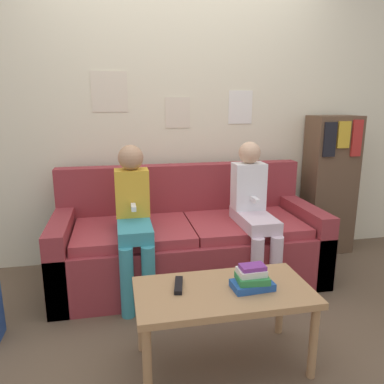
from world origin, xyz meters
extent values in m
plane|color=brown|center=(0.00, 0.00, 0.00)|extent=(10.00, 10.00, 0.00)
cube|color=beige|center=(0.00, 1.04, 1.30)|extent=(8.00, 0.06, 2.60)
cube|color=beige|center=(-0.56, 1.01, 1.46)|extent=(0.29, 0.00, 0.32)
cube|color=beige|center=(0.00, 1.01, 1.29)|extent=(0.21, 0.00, 0.26)
cube|color=white|center=(0.56, 1.01, 1.33)|extent=(0.22, 0.00, 0.28)
cube|color=maroon|center=(0.00, 0.49, 0.20)|extent=(2.03, 0.83, 0.41)
cube|color=maroon|center=(0.00, 0.84, 0.64)|extent=(2.03, 0.14, 0.46)
cube|color=maroon|center=(-0.94, 0.49, 0.28)|extent=(0.14, 0.83, 0.57)
cube|color=maroon|center=(0.94, 0.49, 0.28)|extent=(0.14, 0.83, 0.57)
cube|color=#A1343A|center=(-0.43, 0.46, 0.44)|extent=(0.85, 0.67, 0.07)
cube|color=#A1343A|center=(0.43, 0.46, 0.44)|extent=(0.85, 0.67, 0.07)
cube|color=#AD7F51|center=(-0.02, -0.51, 0.42)|extent=(0.91, 0.47, 0.04)
cylinder|color=#AD7F51|center=(-0.44, -0.70, 0.20)|extent=(0.04, 0.04, 0.40)
cylinder|color=#AD7F51|center=(0.40, -0.70, 0.20)|extent=(0.04, 0.04, 0.40)
cylinder|color=#AD7F51|center=(-0.44, -0.31, 0.20)|extent=(0.04, 0.04, 0.40)
cylinder|color=#AD7F51|center=(0.40, -0.31, 0.20)|extent=(0.04, 0.04, 0.40)
cylinder|color=teal|center=(-0.50, 0.05, 0.24)|extent=(0.09, 0.09, 0.48)
cylinder|color=teal|center=(-0.36, 0.05, 0.24)|extent=(0.09, 0.09, 0.48)
cube|color=teal|center=(-0.43, 0.32, 0.52)|extent=(0.23, 0.51, 0.09)
cube|color=gold|center=(-0.43, 0.46, 0.74)|extent=(0.24, 0.16, 0.34)
sphere|color=tan|center=(-0.43, 0.46, 0.99)|extent=(0.18, 0.18, 0.18)
cube|color=white|center=(-0.43, 0.31, 0.67)|extent=(0.03, 0.12, 0.03)
cylinder|color=silver|center=(0.39, 0.05, 0.24)|extent=(0.09, 0.09, 0.48)
cylinder|color=silver|center=(0.53, 0.05, 0.24)|extent=(0.09, 0.09, 0.48)
cube|color=silver|center=(0.46, 0.32, 0.52)|extent=(0.23, 0.51, 0.09)
cube|color=white|center=(0.46, 0.46, 0.75)|extent=(0.24, 0.16, 0.36)
sphere|color=tan|center=(0.46, 0.46, 1.00)|extent=(0.17, 0.17, 0.17)
cube|color=white|center=(0.46, 0.31, 0.68)|extent=(0.03, 0.12, 0.03)
cube|color=black|center=(-0.24, -0.44, 0.45)|extent=(0.07, 0.17, 0.02)
cube|color=#23519E|center=(0.13, -0.53, 0.46)|extent=(0.22, 0.14, 0.04)
cube|color=#2D8442|center=(0.13, -0.52, 0.49)|extent=(0.17, 0.14, 0.03)
cube|color=silver|center=(0.13, -0.52, 0.53)|extent=(0.14, 0.11, 0.03)
cube|color=#7A3389|center=(0.13, -0.52, 0.55)|extent=(0.13, 0.09, 0.02)
cube|color=brown|center=(1.39, 0.85, 0.63)|extent=(0.42, 0.28, 1.26)
cube|color=black|center=(1.26, 0.69, 1.06)|extent=(0.11, 0.02, 0.29)
cube|color=gold|center=(1.39, 0.69, 1.10)|extent=(0.11, 0.02, 0.23)
cube|color=red|center=(1.52, 0.69, 1.07)|extent=(0.09, 0.02, 0.31)
camera|label=1|loc=(-0.53, -2.20, 1.38)|focal=35.00mm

